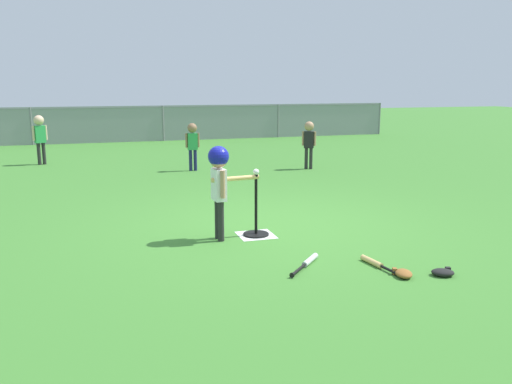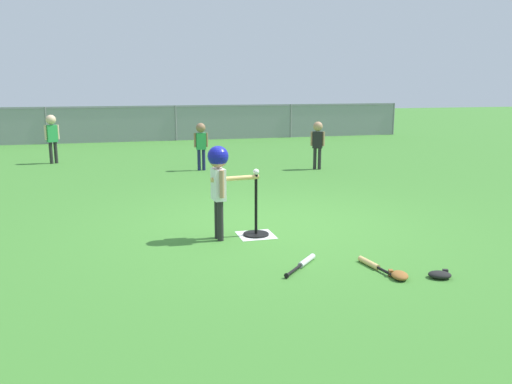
{
  "view_description": "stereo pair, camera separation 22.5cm",
  "coord_description": "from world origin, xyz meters",
  "px_view_note": "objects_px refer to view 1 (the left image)",
  "views": [
    {
      "loc": [
        -2.25,
        -6.41,
        1.85
      ],
      "look_at": [
        -0.37,
        -0.38,
        0.55
      ],
      "focal_mm": 36.99,
      "sensor_mm": 36.0,
      "label": 1
    },
    {
      "loc": [
        -2.03,
        -6.48,
        1.85
      ],
      "look_at": [
        -0.37,
        -0.38,
        0.55
      ],
      "focal_mm": 36.99,
      "sensor_mm": 36.0,
      "label": 2
    }
  ],
  "objects_px": {
    "spare_bat_wood": "(376,263)",
    "glove_near_bats": "(443,272)",
    "fielder_deep_right": "(192,140)",
    "batter_child": "(219,174)",
    "fielder_near_right": "(309,139)",
    "spare_bat_silver": "(308,262)",
    "fielder_deep_center": "(40,133)",
    "baseball_on_tee": "(256,172)",
    "batting_tee": "(256,225)",
    "glove_by_plate": "(403,273)"
  },
  "relations": [
    {
      "from": "spare_bat_wood",
      "to": "glove_near_bats",
      "type": "distance_m",
      "value": 0.66
    },
    {
      "from": "fielder_deep_right",
      "to": "spare_bat_wood",
      "type": "bearing_deg",
      "value": -84.18
    },
    {
      "from": "batter_child",
      "to": "fielder_near_right",
      "type": "relative_size",
      "value": 1.09
    },
    {
      "from": "fielder_deep_right",
      "to": "spare_bat_silver",
      "type": "bearing_deg",
      "value": -89.83
    },
    {
      "from": "glove_near_bats",
      "to": "spare_bat_wood",
      "type": "bearing_deg",
      "value": 138.25
    },
    {
      "from": "fielder_near_right",
      "to": "fielder_deep_center",
      "type": "bearing_deg",
      "value": 156.76
    },
    {
      "from": "baseball_on_tee",
      "to": "fielder_deep_center",
      "type": "relative_size",
      "value": 0.06
    },
    {
      "from": "baseball_on_tee",
      "to": "spare_bat_silver",
      "type": "distance_m",
      "value": 1.44
    },
    {
      "from": "batting_tee",
      "to": "glove_by_plate",
      "type": "distance_m",
      "value": 2.04
    },
    {
      "from": "fielder_deep_center",
      "to": "spare_bat_wood",
      "type": "xyz_separation_m",
      "value": [
        3.87,
        -8.52,
        -0.7
      ]
    },
    {
      "from": "batter_child",
      "to": "glove_by_plate",
      "type": "height_order",
      "value": "batter_child"
    },
    {
      "from": "batter_child",
      "to": "spare_bat_wood",
      "type": "relative_size",
      "value": 1.78
    },
    {
      "from": "spare_bat_silver",
      "to": "glove_near_bats",
      "type": "xyz_separation_m",
      "value": [
        1.14,
        -0.69,
        0.01
      ]
    },
    {
      "from": "spare_bat_silver",
      "to": "fielder_deep_center",
      "type": "bearing_deg",
      "value": 111.28
    },
    {
      "from": "batting_tee",
      "to": "fielder_deep_right",
      "type": "xyz_separation_m",
      "value": [
        0.17,
        5.14,
        0.53
      ]
    },
    {
      "from": "fielder_deep_center",
      "to": "fielder_near_right",
      "type": "bearing_deg",
      "value": -23.24
    },
    {
      "from": "baseball_on_tee",
      "to": "fielder_near_right",
      "type": "relative_size",
      "value": 0.07
    },
    {
      "from": "fielder_deep_right",
      "to": "spare_bat_silver",
      "type": "xyz_separation_m",
      "value": [
        0.02,
        -6.35,
        -0.63
      ]
    },
    {
      "from": "baseball_on_tee",
      "to": "batting_tee",
      "type": "bearing_deg",
      "value": 180.0
    },
    {
      "from": "batting_tee",
      "to": "fielder_deep_right",
      "type": "relative_size",
      "value": 0.74
    },
    {
      "from": "fielder_deep_right",
      "to": "spare_bat_wood",
      "type": "distance_m",
      "value": 6.66
    },
    {
      "from": "baseball_on_tee",
      "to": "spare_bat_silver",
      "type": "bearing_deg",
      "value": -80.94
    },
    {
      "from": "fielder_near_right",
      "to": "spare_bat_wood",
      "type": "xyz_separation_m",
      "value": [
        -1.81,
        -6.08,
        -0.64
      ]
    },
    {
      "from": "baseball_on_tee",
      "to": "spare_bat_wood",
      "type": "relative_size",
      "value": 0.12
    },
    {
      "from": "batting_tee",
      "to": "fielder_near_right",
      "type": "relative_size",
      "value": 0.73
    },
    {
      "from": "baseball_on_tee",
      "to": "spare_bat_silver",
      "type": "height_order",
      "value": "baseball_on_tee"
    },
    {
      "from": "baseball_on_tee",
      "to": "fielder_deep_center",
      "type": "height_order",
      "value": "fielder_deep_center"
    },
    {
      "from": "fielder_deep_center",
      "to": "spare_bat_wood",
      "type": "bearing_deg",
      "value": -65.55
    },
    {
      "from": "batting_tee",
      "to": "fielder_deep_right",
      "type": "height_order",
      "value": "fielder_deep_right"
    },
    {
      "from": "batter_child",
      "to": "spare_bat_silver",
      "type": "distance_m",
      "value": 1.54
    },
    {
      "from": "fielder_near_right",
      "to": "spare_bat_silver",
      "type": "relative_size",
      "value": 1.98
    },
    {
      "from": "fielder_deep_right",
      "to": "glove_near_bats",
      "type": "height_order",
      "value": "fielder_deep_right"
    },
    {
      "from": "fielder_near_right",
      "to": "glove_near_bats",
      "type": "height_order",
      "value": "fielder_near_right"
    },
    {
      "from": "fielder_deep_center",
      "to": "fielder_near_right",
      "type": "relative_size",
      "value": 1.09
    },
    {
      "from": "fielder_deep_right",
      "to": "glove_near_bats",
      "type": "xyz_separation_m",
      "value": [
        1.16,
        -7.04,
        -0.62
      ]
    },
    {
      "from": "batting_tee",
      "to": "fielder_deep_center",
      "type": "height_order",
      "value": "fielder_deep_center"
    },
    {
      "from": "glove_near_bats",
      "to": "fielder_deep_right",
      "type": "bearing_deg",
      "value": 99.39
    },
    {
      "from": "baseball_on_tee",
      "to": "batter_child",
      "type": "bearing_deg",
      "value": -173.79
    },
    {
      "from": "batting_tee",
      "to": "spare_bat_silver",
      "type": "xyz_separation_m",
      "value": [
        0.19,
        -1.2,
        -0.1
      ]
    },
    {
      "from": "fielder_near_right",
      "to": "spare_bat_wood",
      "type": "relative_size",
      "value": 1.63
    },
    {
      "from": "batting_tee",
      "to": "baseball_on_tee",
      "type": "bearing_deg",
      "value": 0.0
    },
    {
      "from": "baseball_on_tee",
      "to": "spare_bat_silver",
      "type": "xyz_separation_m",
      "value": [
        0.19,
        -1.2,
        -0.77
      ]
    },
    {
      "from": "batter_child",
      "to": "glove_near_bats",
      "type": "height_order",
      "value": "batter_child"
    },
    {
      "from": "batting_tee",
      "to": "spare_bat_silver",
      "type": "relative_size",
      "value": 1.45
    },
    {
      "from": "glove_near_bats",
      "to": "batter_child",
      "type": "bearing_deg",
      "value": 134.44
    },
    {
      "from": "spare_bat_silver",
      "to": "glove_near_bats",
      "type": "distance_m",
      "value": 1.34
    },
    {
      "from": "batting_tee",
      "to": "batter_child",
      "type": "height_order",
      "value": "batter_child"
    },
    {
      "from": "fielder_deep_right",
      "to": "glove_by_plate",
      "type": "height_order",
      "value": "fielder_deep_right"
    },
    {
      "from": "fielder_deep_center",
      "to": "fielder_near_right",
      "type": "height_order",
      "value": "fielder_deep_center"
    },
    {
      "from": "spare_bat_wood",
      "to": "spare_bat_silver",
      "type": "bearing_deg",
      "value": 158.9
    }
  ]
}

